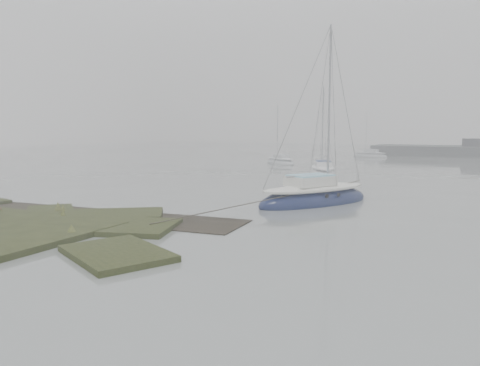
% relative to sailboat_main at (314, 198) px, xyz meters
% --- Properties ---
extents(ground, '(160.00, 160.00, 0.00)m').
position_rel_sailboat_main_xyz_m(ground, '(-2.70, 18.01, -0.31)').
color(ground, slate).
rests_on(ground, ground).
extents(sailboat_main, '(5.48, 7.25, 9.91)m').
position_rel_sailboat_main_xyz_m(sailboat_main, '(0.00, 0.00, 0.00)').
color(sailboat_main, '#0D1538').
rests_on(sailboat_main, ground).
extents(sailboat_white, '(3.93, 5.93, 7.98)m').
position_rel_sailboat_main_xyz_m(sailboat_white, '(-4.07, 14.61, -0.06)').
color(sailboat_white, silver).
rests_on(sailboat_white, ground).
extents(sailboat_far_a, '(4.95, 4.22, 6.98)m').
position_rel_sailboat_main_xyz_m(sailboat_far_a, '(-11.97, 24.56, -0.09)').
color(sailboat_far_a, '#ABB2B6').
rests_on(sailboat_far_a, ground).
extents(sailboat_far_c, '(5.07, 2.65, 6.83)m').
position_rel_sailboat_main_xyz_m(sailboat_far_c, '(-5.81, 41.76, -0.10)').
color(sailboat_far_c, '#A9AFB2').
rests_on(sailboat_far_c, ground).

